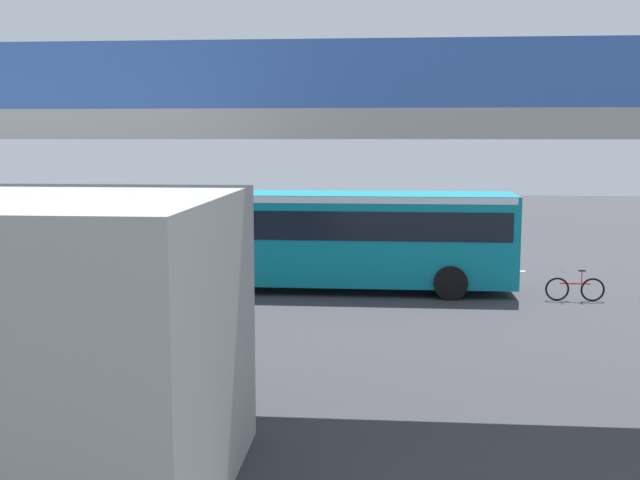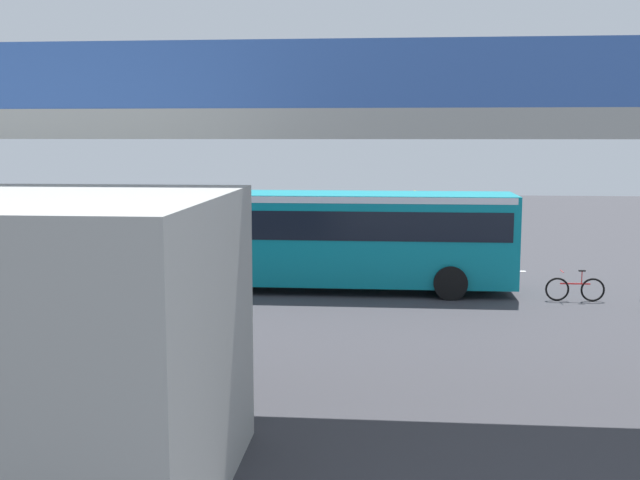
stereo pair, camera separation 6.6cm
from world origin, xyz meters
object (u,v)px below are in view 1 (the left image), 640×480
Objects in this scene: city_bus at (333,232)px; pedestrian at (339,240)px; traffic_sign at (414,214)px; bicycle_red at (575,289)px.

city_bus reaches higher than pedestrian.
city_bus is at bearing 65.74° from traffic_sign.
city_bus is 5.61m from pedestrian.
bicycle_red is 0.63× the size of traffic_sign.
traffic_sign is (-2.96, -0.65, 1.00)m from pedestrian.
city_bus reaches higher than traffic_sign.
city_bus is 4.12× the size of traffic_sign.
city_bus is at bearing 91.84° from pedestrian.
bicycle_red is 10.13m from pedestrian.
bicycle_red is 8.81m from traffic_sign.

